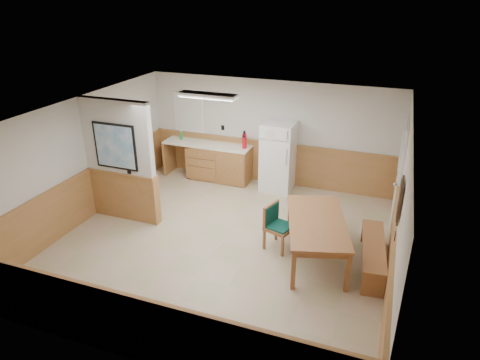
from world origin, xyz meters
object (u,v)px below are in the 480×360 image
at_px(dining_chair, 276,223).
at_px(soap_bottle, 181,136).
at_px(refrigerator, 278,157).
at_px(dining_bench, 373,250).
at_px(fire_extinguisher, 244,141).
at_px(dining_table, 317,225).

distance_m(dining_chair, soap_bottle, 4.09).
bearing_deg(refrigerator, soap_bottle, 178.29).
relative_size(dining_bench, fire_extinguisher, 4.01).
xyz_separation_m(refrigerator, dining_chair, (0.64, -2.42, -0.32)).
bearing_deg(soap_bottle, dining_table, -33.67).
relative_size(refrigerator, fire_extinguisher, 3.79).
bearing_deg(refrigerator, dining_bench, -45.57).
xyz_separation_m(dining_chair, fire_extinguisher, (-1.50, 2.48, 0.59)).
xyz_separation_m(dining_table, soap_bottle, (-3.95, 2.63, 0.34)).
height_order(refrigerator, dining_bench, refrigerator).
bearing_deg(fire_extinguisher, dining_bench, -39.50).
relative_size(dining_table, dining_chair, 2.49).
distance_m(dining_table, soap_bottle, 4.75).
bearing_deg(fire_extinguisher, soap_bottle, 177.29).
bearing_deg(dining_bench, dining_chair, 172.78).
bearing_deg(dining_table, soap_bottle, 130.29).
distance_m(refrigerator, dining_chair, 2.52).
bearing_deg(dining_chair, refrigerator, 122.50).
bearing_deg(soap_bottle, dining_bench, -27.55).
height_order(dining_bench, fire_extinguisher, fire_extinguisher).
xyz_separation_m(refrigerator, dining_bench, (2.38, -2.47, -0.47)).
relative_size(dining_bench, soap_bottle, 8.50).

